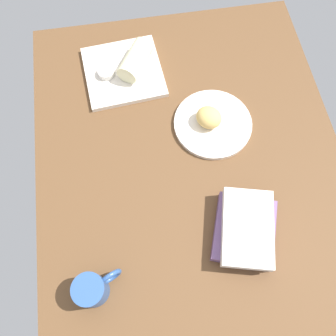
# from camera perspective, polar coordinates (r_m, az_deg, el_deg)

# --- Properties ---
(dining_table) EXTENTS (1.10, 0.90, 0.04)m
(dining_table) POSITION_cam_1_polar(r_m,az_deg,el_deg) (1.05, 3.43, 1.69)
(dining_table) COLOR brown
(dining_table) RESTS_ON ground
(round_plate) EXTENTS (0.24, 0.24, 0.01)m
(round_plate) POSITION_cam_1_polar(r_m,az_deg,el_deg) (1.08, 7.32, 7.18)
(round_plate) COLOR silver
(round_plate) RESTS_ON dining_table
(scone_pastry) EXTENTS (0.10, 0.10, 0.05)m
(scone_pastry) POSITION_cam_1_polar(r_m,az_deg,el_deg) (1.05, 6.70, 8.21)
(scone_pastry) COLOR #DBB361
(scone_pastry) RESTS_ON round_plate
(square_plate) EXTENTS (0.26, 0.26, 0.02)m
(square_plate) POSITION_cam_1_polar(r_m,az_deg,el_deg) (1.18, -7.28, 15.30)
(square_plate) COLOR silver
(square_plate) RESTS_ON dining_table
(sauce_cup) EXTENTS (0.05, 0.05, 0.02)m
(sauce_cup) POSITION_cam_1_polar(r_m,az_deg,el_deg) (1.17, -10.07, 15.12)
(sauce_cup) COLOR silver
(sauce_cup) RESTS_ON square_plate
(breakfast_wrap) EXTENTS (0.15, 0.13, 0.07)m
(breakfast_wrap) POSITION_cam_1_polar(r_m,az_deg,el_deg) (1.16, -5.35, 17.11)
(breakfast_wrap) COLOR beige
(breakfast_wrap) RESTS_ON square_plate
(book_stack) EXTENTS (0.23, 0.21, 0.07)m
(book_stack) POSITION_cam_1_polar(r_m,az_deg,el_deg) (0.95, 12.57, -9.76)
(book_stack) COLOR #6B4C7A
(book_stack) RESTS_ON dining_table
(coffee_mug) EXTENTS (0.08, 0.12, 0.09)m
(coffee_mug) POSITION_cam_1_polar(r_m,az_deg,el_deg) (0.91, -12.24, -18.76)
(coffee_mug) COLOR #2D518C
(coffee_mug) RESTS_ON dining_table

